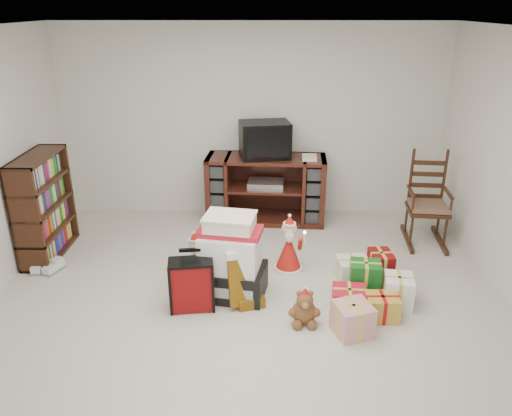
{
  "coord_description": "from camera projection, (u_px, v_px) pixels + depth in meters",
  "views": [
    {
      "loc": [
        0.13,
        -3.94,
        2.68
      ],
      "look_at": [
        0.07,
        0.6,
        0.82
      ],
      "focal_mm": 35.0,
      "sensor_mm": 36.0,
      "label": 1
    }
  ],
  "objects": [
    {
      "name": "tv_stand",
      "position": [
        266.0,
        189.0,
        6.53
      ],
      "size": [
        1.56,
        0.65,
        0.87
      ],
      "rotation": [
        0.0,
        0.0,
        -0.07
      ],
      "color": "#431813",
      "rests_on": "floor"
    },
    {
      "name": "stocking",
      "position": [
        240.0,
        280.0,
        4.64
      ],
      "size": [
        0.3,
        0.2,
        0.59
      ],
      "primitive_type": null,
      "rotation": [
        0.0,
        0.0,
        0.32
      ],
      "color": "#0F780D",
      "rests_on": "floor"
    },
    {
      "name": "gift_pile",
      "position": [
        231.0,
        261.0,
        4.84
      ],
      "size": [
        0.74,
        0.59,
        0.83
      ],
      "rotation": [
        0.0,
        0.0,
        -0.17
      ],
      "color": "black",
      "rests_on": "floor"
    },
    {
      "name": "sneaker_pair",
      "position": [
        47.0,
        267.0,
        5.39
      ],
      "size": [
        0.33,
        0.28,
        0.09
      ],
      "rotation": [
        0.0,
        0.0,
        -0.11
      ],
      "color": "silver",
      "rests_on": "floor"
    },
    {
      "name": "gift_cluster",
      "position": [
        369.0,
        289.0,
        4.8
      ],
      "size": [
        0.81,
        1.19,
        0.28
      ],
      "color": "red",
      "rests_on": "floor"
    },
    {
      "name": "teddy_bear",
      "position": [
        304.0,
        309.0,
        4.47
      ],
      "size": [
        0.22,
        0.2,
        0.33
      ],
      "color": "brown",
      "rests_on": "floor"
    },
    {
      "name": "rocking_chair",
      "position": [
        426.0,
        210.0,
        5.99
      ],
      "size": [
        0.53,
        0.8,
        1.15
      ],
      "rotation": [
        0.0,
        0.0,
        -0.1
      ],
      "color": "#3A1C10",
      "rests_on": "floor"
    },
    {
      "name": "red_suitcase",
      "position": [
        192.0,
        285.0,
        4.65
      ],
      "size": [
        0.41,
        0.25,
        0.59
      ],
      "rotation": [
        0.0,
        0.0,
        0.13
      ],
      "color": "maroon",
      "rests_on": "floor"
    },
    {
      "name": "bookshelf",
      "position": [
        44.0,
        208.0,
        5.58
      ],
      "size": [
        0.32,
        0.96,
        1.18
      ],
      "color": "#3A1C10",
      "rests_on": "floor"
    },
    {
      "name": "crt_television",
      "position": [
        265.0,
        140.0,
        6.28
      ],
      "size": [
        0.68,
        0.54,
        0.45
      ],
      "rotation": [
        0.0,
        0.0,
        0.17
      ],
      "color": "black",
      "rests_on": "tv_stand"
    },
    {
      "name": "room",
      "position": [
        246.0,
        188.0,
        4.19
      ],
      "size": [
        5.01,
        5.01,
        2.51
      ],
      "color": "beige",
      "rests_on": "ground"
    },
    {
      "name": "santa_figurine",
      "position": [
        289.0,
        249.0,
        5.34
      ],
      "size": [
        0.31,
        0.3,
        0.64
      ],
      "color": "#AF1B12",
      "rests_on": "floor"
    },
    {
      "name": "mrs_claus_figurine",
      "position": [
        195.0,
        261.0,
        5.18
      ],
      "size": [
        0.26,
        0.25,
        0.53
      ],
      "color": "#AF1B12",
      "rests_on": "floor"
    }
  ]
}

